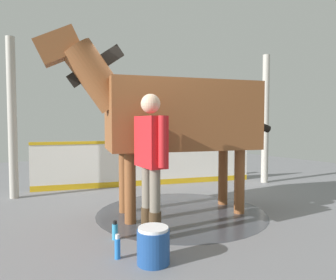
{
  "coord_description": "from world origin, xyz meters",
  "views": [
    {
      "loc": [
        4.3,
        -2.77,
        1.41
      ],
      "look_at": [
        0.71,
        -0.42,
        1.17
      ],
      "focal_mm": 33.34,
      "sensor_mm": 36.0,
      "label": 1
    }
  ],
  "objects_px": {
    "wash_bucket": "(153,245)",
    "bottle_shampoo": "(115,231)",
    "handler": "(151,154)",
    "horse": "(174,114)",
    "bottle_spray": "(117,247)"
  },
  "relations": [
    {
      "from": "wash_bucket",
      "to": "bottle_shampoo",
      "type": "distance_m",
      "value": 0.81
    },
    {
      "from": "handler",
      "to": "wash_bucket",
      "type": "relative_size",
      "value": 4.75
    },
    {
      "from": "horse",
      "to": "wash_bucket",
      "type": "bearing_deg",
      "value": 65.79
    },
    {
      "from": "wash_bucket",
      "to": "bottle_shampoo",
      "type": "bearing_deg",
      "value": -175.57
    },
    {
      "from": "handler",
      "to": "bottle_shampoo",
      "type": "bearing_deg",
      "value": 160.75
    },
    {
      "from": "bottle_spray",
      "to": "handler",
      "type": "bearing_deg",
      "value": 119.29
    },
    {
      "from": "bottle_shampoo",
      "to": "bottle_spray",
      "type": "distance_m",
      "value": 0.54
    },
    {
      "from": "horse",
      "to": "wash_bucket",
      "type": "xyz_separation_m",
      "value": [
        1.32,
        -1.14,
        -1.35
      ]
    },
    {
      "from": "wash_bucket",
      "to": "bottle_spray",
      "type": "distance_m",
      "value": 0.4
    },
    {
      "from": "bottle_shampoo",
      "to": "bottle_spray",
      "type": "bearing_deg",
      "value": -20.78
    },
    {
      "from": "wash_bucket",
      "to": "horse",
      "type": "bearing_deg",
      "value": 139.22
    },
    {
      "from": "horse",
      "to": "bottle_spray",
      "type": "relative_size",
      "value": 13.97
    },
    {
      "from": "handler",
      "to": "wash_bucket",
      "type": "bearing_deg",
      "value": -113.5
    },
    {
      "from": "horse",
      "to": "bottle_shampoo",
      "type": "xyz_separation_m",
      "value": [
        0.51,
        -1.2,
        -1.43
      ]
    },
    {
      "from": "bottle_shampoo",
      "to": "bottle_spray",
      "type": "height_order",
      "value": "bottle_spray"
    }
  ]
}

